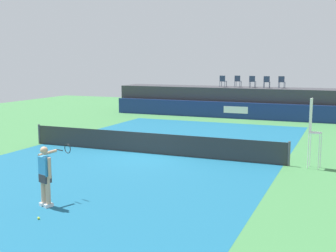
{
  "coord_description": "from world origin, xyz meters",
  "views": [
    {
      "loc": [
        8.26,
        -17.64,
        4.18
      ],
      "look_at": [
        0.1,
        2.0,
        1.0
      ],
      "focal_mm": 46.42,
      "sensor_mm": 36.0,
      "label": 1
    }
  ],
  "objects": [
    {
      "name": "net_post_near",
      "position": [
        -6.2,
        0.0,
        0.5
      ],
      "size": [
        0.1,
        0.1,
        1.0
      ],
      "primitive_type": "cylinder",
      "color": "#4C4C51",
      "rests_on": "ground"
    },
    {
      "name": "tennis_net",
      "position": [
        0.0,
        0.0,
        0.47
      ],
      "size": [
        12.4,
        0.02,
        0.95
      ],
      "primitive_type": "cube",
      "color": "#2D2D2D",
      "rests_on": "ground"
    },
    {
      "name": "tennis_ball",
      "position": [
        0.82,
        -8.74,
        0.04
      ],
      "size": [
        0.07,
        0.07,
        0.07
      ],
      "primitive_type": "sphere",
      "color": "#D8EA33",
      "rests_on": "court_inner"
    },
    {
      "name": "net_post_far",
      "position": [
        6.2,
        0.0,
        0.5
      ],
      "size": [
        0.1,
        0.1,
        1.0
      ],
      "primitive_type": "cylinder",
      "color": "#4C4C51",
      "rests_on": "ground"
    },
    {
      "name": "tennis_player",
      "position": [
        0.32,
        -7.75,
        0.96
      ],
      "size": [
        0.55,
        1.25,
        1.77
      ],
      "color": "white",
      "rests_on": "court_inner"
    },
    {
      "name": "ground_plane",
      "position": [
        0.0,
        3.0,
        0.0
      ],
      "size": [
        48.0,
        48.0,
        0.0
      ],
      "primitive_type": "plane",
      "color": "#3D7A42"
    },
    {
      "name": "court_inner",
      "position": [
        0.0,
        0.0,
        0.0
      ],
      "size": [
        12.0,
        22.0,
        0.0
      ],
      "primitive_type": "cube",
      "color": "#16597A",
      "rests_on": "ground"
    },
    {
      "name": "spectator_chair_center",
      "position": [
        1.52,
        15.22,
        2.69
      ],
      "size": [
        0.44,
        0.44,
        0.89
      ],
      "color": "#2D3D56",
      "rests_on": "spectator_platform"
    },
    {
      "name": "spectator_chair_right",
      "position": [
        2.63,
        15.03,
        2.69
      ],
      "size": [
        0.46,
        0.46,
        0.89
      ],
      "color": "#2D3D56",
      "rests_on": "spectator_platform"
    },
    {
      "name": "sponsor_wall",
      "position": [
        0.0,
        13.5,
        0.6
      ],
      "size": [
        18.0,
        0.22,
        1.2
      ],
      "color": "navy",
      "rests_on": "ground"
    },
    {
      "name": "spectator_platform",
      "position": [
        0.0,
        15.3,
        1.1
      ],
      "size": [
        18.0,
        2.8,
        2.2
      ],
      "primitive_type": "cube",
      "color": "#38383D",
      "rests_on": "ground"
    },
    {
      "name": "spectator_chair_far_left",
      "position": [
        -0.7,
        14.93,
        2.69
      ],
      "size": [
        0.47,
        0.47,
        0.89
      ],
      "color": "#2D3D56",
      "rests_on": "spectator_platform"
    },
    {
      "name": "spectator_chair_left",
      "position": [
        0.35,
        15.42,
        2.69
      ],
      "size": [
        0.45,
        0.45,
        0.89
      ],
      "color": "#2D3D56",
      "rests_on": "spectator_platform"
    },
    {
      "name": "umpire_chair",
      "position": [
        7.06,
        0.01,
        1.59
      ],
      "size": [
        0.49,
        0.49,
        2.76
      ],
      "color": "white",
      "rests_on": "ground"
    },
    {
      "name": "spectator_chair_far_right",
      "position": [
        3.67,
        15.35,
        2.69
      ],
      "size": [
        0.46,
        0.46,
        0.89
      ],
      "color": "#2D3D56",
      "rests_on": "spectator_platform"
    }
  ]
}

